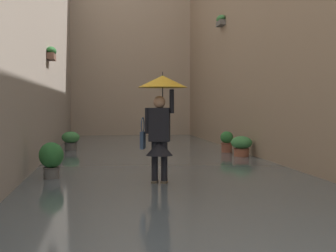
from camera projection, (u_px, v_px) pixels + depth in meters
The scene contains 8 objects.
ground_plane at pixel (155, 162), 13.46m from camera, with size 60.00×60.00×0.00m, color gray.
flood_water at pixel (155, 161), 13.46m from camera, with size 6.57×28.50×0.06m, color #515B60.
building_facade_far at pixel (130, 39), 25.31m from camera, with size 9.37×1.80×9.62m, color tan.
person_wading at pixel (161, 109), 9.41m from camera, with size 0.92×0.92×2.12m.
potted_plant_mid_left at pixel (241, 146), 14.38m from camera, with size 0.60×0.60×0.63m.
potted_plant_far_right at pixel (71, 140), 16.47m from camera, with size 0.58×0.58×0.66m.
potted_plant_near_right at pixel (51, 159), 10.02m from camera, with size 0.48×0.48×0.78m.
potted_plant_far_left at pixel (227, 142), 15.60m from camera, with size 0.39×0.39×0.71m.
Camera 1 is at (1.38, 2.09, 1.50)m, focal length 54.48 mm.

